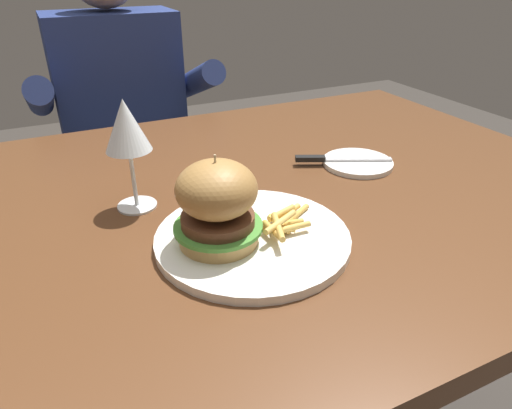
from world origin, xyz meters
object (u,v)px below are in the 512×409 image
burger_sandwich (217,204)px  bread_plate (358,163)px  diner_person (128,151)px  table_knife (334,159)px  wine_glass (126,129)px  main_plate (253,238)px

burger_sandwich → bread_plate: (0.37, 0.16, -0.07)m
burger_sandwich → diner_person: bearing=88.1°
table_knife → bread_plate: bearing=-24.9°
burger_sandwich → diner_person: diner_person is taller
wine_glass → main_plate: bearing=-54.7°
diner_person → bread_plate: bearing=-65.4°
table_knife → burger_sandwich: bearing=-150.5°
main_plate → bread_plate: 0.36m
main_plate → burger_sandwich: 0.09m
main_plate → table_knife: bearing=34.5°
wine_glass → diner_person: bearing=81.4°
main_plate → wine_glass: bearing=125.3°
burger_sandwich → wine_glass: size_ratio=0.72×
table_knife → diner_person: 0.80m
burger_sandwich → wine_glass: 0.21m
main_plate → burger_sandwich: bearing=176.2°
wine_glass → bread_plate: size_ratio=1.32×
bread_plate → wine_glass: bearing=177.6°
wine_glass → diner_person: size_ratio=0.16×
wine_glass → bread_plate: wine_glass is taller
main_plate → diner_person: (-0.02, 0.90, -0.18)m
burger_sandwich → table_knife: (0.32, 0.18, -0.06)m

